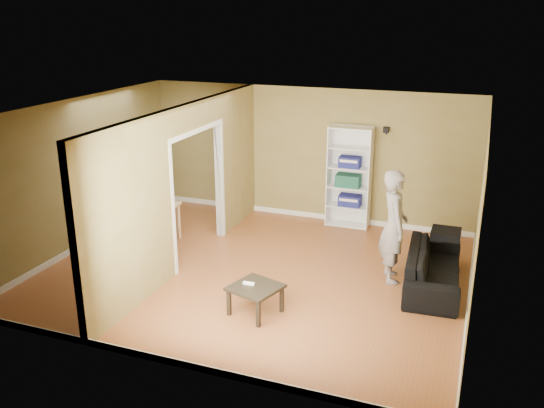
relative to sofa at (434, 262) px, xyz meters
The scene contains 15 objects.
room_shell 2.89m from the sofa, 169.88° to the right, with size 6.50×6.50×6.50m.
partition 4.04m from the sofa, behind, with size 0.22×5.50×2.60m, color olive, non-canonical shape.
wall_speaker 2.94m from the sofa, 118.52° to the left, with size 0.10×0.10×0.10m, color black.
sofa is the anchor object (origin of this frame).
person 0.91m from the sofa, behind, with size 0.59×0.75×2.06m, color slate.
bookshelf 2.85m from the sofa, 130.53° to the left, with size 0.82×0.36×1.94m.
paper_box_navy_a 2.74m from the sofa, 130.70° to the left, with size 0.41×0.27×0.21m, color #1F2A4C.
paper_box_teal 2.82m from the sofa, 131.48° to the left, with size 0.46×0.30×0.23m, color #0F664D.
paper_box_navy_b 2.90m from the sofa, 131.20° to the left, with size 0.40×0.26×0.20m, color navy.
coffee_table 2.80m from the sofa, 141.73° to the right, with size 0.62×0.62×0.41m.
game_controller 2.87m from the sofa, 143.35° to the right, with size 0.16×0.04×0.03m, color white.
dining_table 5.04m from the sofa, behind, with size 1.12×0.75×0.70m.
chair_left 5.82m from the sofa, behind, with size 0.42×0.42×0.92m, color tan, non-canonical shape.
chair_near 4.97m from the sofa, behind, with size 0.44×0.44×0.96m, color tan, non-canonical shape.
chair_far 5.06m from the sofa, behind, with size 0.48×0.48×1.04m, color tan, non-canonical shape.
Camera 1 is at (3.18, -7.78, 3.98)m, focal length 38.00 mm.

